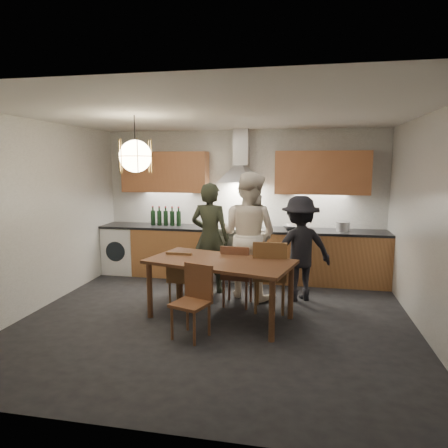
% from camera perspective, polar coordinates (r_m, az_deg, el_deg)
% --- Properties ---
extents(ground, '(5.00, 5.00, 0.00)m').
position_cam_1_polar(ground, '(5.34, -1.15, -13.48)').
color(ground, black).
rests_on(ground, ground).
extents(room_shell, '(5.02, 4.52, 2.61)m').
position_cam_1_polar(room_shell, '(4.96, -1.21, 5.13)').
color(room_shell, white).
rests_on(room_shell, ground).
extents(counter_run, '(5.00, 0.62, 0.90)m').
position_cam_1_polar(counter_run, '(7.04, 2.37, -4.19)').
color(counter_run, '#C4834B').
rests_on(counter_run, ground).
extents(range_stove, '(0.90, 0.60, 0.92)m').
position_cam_1_polar(range_stove, '(7.04, 2.17, -4.26)').
color(range_stove, silver).
rests_on(range_stove, ground).
extents(wall_fixtures, '(4.30, 0.54, 1.10)m').
position_cam_1_polar(wall_fixtures, '(6.98, 2.39, 7.49)').
color(wall_fixtures, '#CE804F').
rests_on(wall_fixtures, ground).
extents(pendant_lamp, '(0.43, 0.43, 0.70)m').
position_cam_1_polar(pendant_lamp, '(5.16, -12.54, 9.44)').
color(pendant_lamp, black).
rests_on(pendant_lamp, ground).
extents(dining_table, '(2.02, 1.36, 0.78)m').
position_cam_1_polar(dining_table, '(5.18, -0.58, -6.15)').
color(dining_table, brown).
rests_on(dining_table, ground).
extents(chair_back_left, '(0.38, 0.38, 0.81)m').
position_cam_1_polar(chair_back_left, '(5.64, -6.11, -7.30)').
color(chair_back_left, brown).
rests_on(chair_back_left, ground).
extents(chair_back_mid, '(0.43, 0.43, 0.89)m').
position_cam_1_polar(chair_back_mid, '(5.63, 1.76, -6.85)').
color(chair_back_mid, brown).
rests_on(chair_back_mid, ground).
extents(chair_back_right, '(0.46, 0.46, 0.99)m').
position_cam_1_polar(chair_back_right, '(5.44, 6.59, -6.81)').
color(chair_back_right, brown).
rests_on(chair_back_right, ground).
extents(chair_front, '(0.48, 0.48, 0.85)m').
position_cam_1_polar(chair_front, '(4.73, -4.27, -10.18)').
color(chair_front, brown).
rests_on(chair_front, ground).
extents(person_left, '(0.68, 0.50, 1.72)m').
position_cam_1_polar(person_left, '(6.26, -2.00, -1.94)').
color(person_left, black).
rests_on(person_left, ground).
extents(person_mid, '(1.13, 1.02, 1.89)m').
position_cam_1_polar(person_mid, '(6.02, 3.55, -1.60)').
color(person_mid, silver).
rests_on(person_mid, ground).
extents(person_right, '(1.14, 0.91, 1.55)m').
position_cam_1_polar(person_right, '(5.98, 10.75, -3.45)').
color(person_right, black).
rests_on(person_right, ground).
extents(mixing_bowl, '(0.40, 0.40, 0.08)m').
position_cam_1_polar(mixing_bowl, '(6.86, 9.75, -0.46)').
color(mixing_bowl, '#B0B0B3').
rests_on(mixing_bowl, counter_run).
extents(stock_pot, '(0.28, 0.28, 0.15)m').
position_cam_1_polar(stock_pot, '(6.87, 16.63, -0.41)').
color(stock_pot, '#B7B6BA').
rests_on(stock_pot, counter_run).
extents(wine_bottles, '(0.57, 0.08, 0.34)m').
position_cam_1_polar(wine_bottles, '(7.29, -8.33, 1.14)').
color(wine_bottles, black).
rests_on(wine_bottles, counter_run).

